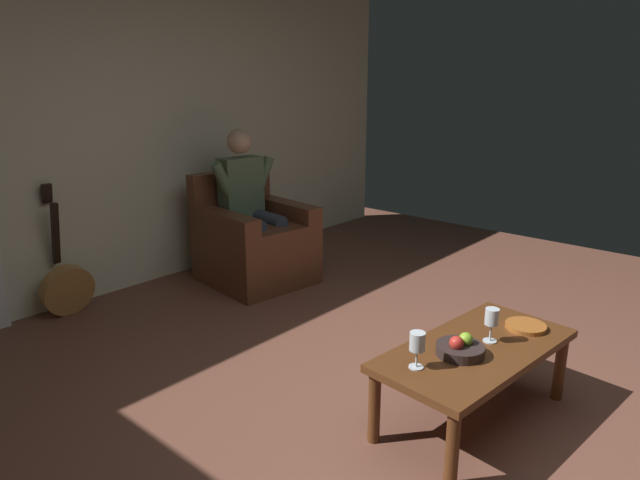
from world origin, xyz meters
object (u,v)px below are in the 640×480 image
Objects in this scene: armchair at (253,243)px; wine_glass_far at (417,344)px; guitar at (67,286)px; wine_glass_near at (492,319)px; person_seated at (249,201)px; decorative_dish at (526,326)px; coffee_table at (475,357)px; fruit_bowl at (460,348)px.

armchair is 2.54m from wine_glass_far.
guitar reaches higher than wine_glass_far.
wine_glass_near is at bearing 83.16° from armchair.
decorative_dish is at bearing 89.65° from person_seated.
coffee_table is at bearing -15.34° from wine_glass_near.
fruit_bowl reaches higher than decorative_dish.
coffee_table is at bearing 81.00° from person_seated.
coffee_table is at bearing 170.73° from fruit_bowl.
wine_glass_near reaches higher than coffee_table.
guitar is 4.19× the size of fruit_bowl.
decorative_dish is at bearing 163.88° from wine_glass_far.
wine_glass_near reaches higher than wine_glass_far.
guitar reaches higher than coffee_table.
armchair reaches higher than coffee_table.
person_seated is 2.54m from wine_glass_near.
wine_glass_far is at bearing 71.74° from armchair.
fruit_bowl is at bearing -9.27° from coffee_table.
coffee_table is 0.21m from wine_glass_near.
armchair is at bearing 160.55° from guitar.
armchair is at bearing -108.97° from fruit_bowl.
coffee_table is 0.16m from fruit_bowl.
coffee_table is (0.69, 2.40, 0.02)m from armchair.
wine_glass_far is at bearing -20.33° from fruit_bowl.
decorative_dish is (0.32, 2.54, -0.28)m from person_seated.
guitar is 5.51× the size of wine_glass_far.
fruit_bowl is at bearing 159.67° from wine_glass_far.
fruit_bowl is (0.82, 2.42, -0.26)m from person_seated.
fruit_bowl is 0.52m from decorative_dish.
guitar reaches higher than decorative_dish.
person_seated is 7.21× the size of wine_glass_near.
coffee_table is 0.39m from decorative_dish.
wine_glass_far is at bearing -16.37° from wine_glass_near.
wine_glass_far is at bearing 97.12° from guitar.
decorative_dish reaches higher than coffee_table.
person_seated is at bearing -108.80° from fruit_bowl.
person_seated reaches higher than decorative_dish.
coffee_table is 1.20× the size of guitar.
wine_glass_near is 0.77× the size of fruit_bowl.
person_seated is at bearing -97.14° from decorative_dish.
decorative_dish is (0.31, 2.51, 0.09)m from armchair.
armchair is 4.34× the size of decorative_dish.
armchair is 0.79× the size of coffee_table.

